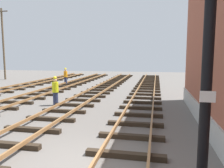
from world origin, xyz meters
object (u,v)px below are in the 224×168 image
Objects in this scene: signal_mast at (209,32)px; utility_pole_far at (3,43)px; track_worker_foreground at (55,91)px; track_worker_distant at (66,76)px.

utility_pole_far is (-21.07, 22.71, 1.43)m from signal_mast.
signal_mast is 31.01m from utility_pole_far.
track_worker_foreground is (13.97, -13.67, -3.98)m from utility_pole_far.
signal_mast is at bearing -60.66° from track_worker_distant.
signal_mast is 11.77m from track_worker_foreground.
track_worker_foreground is 10.56m from track_worker_distant.
signal_mast is at bearing -51.87° from track_worker_foreground.
utility_pole_far is at bearing 160.26° from track_worker_distant.
track_worker_distant is at bearing 119.34° from signal_mast.
signal_mast is 2.98× the size of track_worker_foreground.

